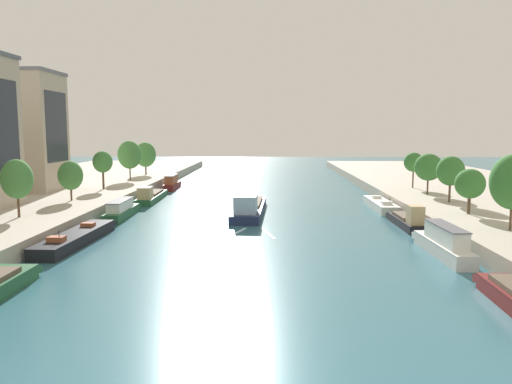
{
  "coord_description": "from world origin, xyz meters",
  "views": [
    {
      "loc": [
        1.89,
        -21.38,
        11.58
      ],
      "look_at": [
        0.0,
        45.52,
        3.3
      ],
      "focal_mm": 34.94,
      "sensor_mm": 36.0,
      "label": 1
    }
  ],
  "objects_px": {
    "moored_boat_left_second": "(77,238)",
    "moored_boat_right_upstream": "(380,204)",
    "moored_boat_left_lone": "(172,183)",
    "moored_boat_right_lone": "(443,243)",
    "tree_left_end_of_row": "(17,179)",
    "tree_left_second": "(103,162)",
    "moored_boat_left_midway": "(151,196)",
    "tree_right_by_lamp": "(428,167)",
    "tree_left_past_mid": "(70,176)",
    "moored_boat_left_gap_after": "(122,210)",
    "tree_right_past_mid": "(414,162)",
    "tree_left_far": "(145,155)",
    "moored_boat_right_far": "(407,220)",
    "tree_right_third": "(470,184)",
    "barge_midriver": "(249,207)",
    "tree_left_third": "(130,155)",
    "tree_right_end_of_row": "(451,171)"
  },
  "relations": [
    {
      "from": "moored_boat_left_midway",
      "to": "moored_boat_right_far",
      "type": "bearing_deg",
      "value": -30.81
    },
    {
      "from": "tree_left_end_of_row",
      "to": "tree_right_by_lamp",
      "type": "height_order",
      "value": "tree_left_end_of_row"
    },
    {
      "from": "tree_left_far",
      "to": "tree_left_past_mid",
      "type": "bearing_deg",
      "value": -90.29
    },
    {
      "from": "tree_left_second",
      "to": "tree_left_far",
      "type": "height_order",
      "value": "tree_left_far"
    },
    {
      "from": "barge_midriver",
      "to": "tree_left_end_of_row",
      "type": "bearing_deg",
      "value": -152.09
    },
    {
      "from": "tree_left_second",
      "to": "tree_right_by_lamp",
      "type": "relative_size",
      "value": 1.01
    },
    {
      "from": "moored_boat_right_lone",
      "to": "tree_right_by_lamp",
      "type": "relative_size",
      "value": 1.9
    },
    {
      "from": "moored_boat_right_lone",
      "to": "tree_left_end_of_row",
      "type": "distance_m",
      "value": 45.71
    },
    {
      "from": "moored_boat_right_upstream",
      "to": "tree_left_end_of_row",
      "type": "height_order",
      "value": "tree_left_end_of_row"
    },
    {
      "from": "tree_left_third",
      "to": "tree_right_by_lamp",
      "type": "height_order",
      "value": "tree_left_third"
    },
    {
      "from": "moored_boat_right_lone",
      "to": "tree_right_past_mid",
      "type": "relative_size",
      "value": 1.97
    },
    {
      "from": "moored_boat_left_lone",
      "to": "tree_left_past_mid",
      "type": "distance_m",
      "value": 30.74
    },
    {
      "from": "moored_boat_left_gap_after",
      "to": "moored_boat_left_midway",
      "type": "height_order",
      "value": "moored_boat_left_midway"
    },
    {
      "from": "tree_left_end_of_row",
      "to": "tree_left_second",
      "type": "height_order",
      "value": "tree_left_end_of_row"
    },
    {
      "from": "moored_boat_right_lone",
      "to": "tree_left_far",
      "type": "distance_m",
      "value": 77.85
    },
    {
      "from": "tree_left_end_of_row",
      "to": "tree_left_past_mid",
      "type": "relative_size",
      "value": 1.18
    },
    {
      "from": "moored_boat_right_far",
      "to": "tree_left_end_of_row",
      "type": "relative_size",
      "value": 1.69
    },
    {
      "from": "tree_left_past_mid",
      "to": "tree_right_end_of_row",
      "type": "bearing_deg",
      "value": -0.31
    },
    {
      "from": "tree_left_past_mid",
      "to": "tree_right_past_mid",
      "type": "bearing_deg",
      "value": 18.09
    },
    {
      "from": "moored_boat_left_gap_after",
      "to": "tree_right_third",
      "type": "height_order",
      "value": "tree_right_third"
    },
    {
      "from": "moored_boat_right_upstream",
      "to": "tree_left_third",
      "type": "xyz_separation_m",
      "value": [
        -43.99,
        22.87,
        6.24
      ]
    },
    {
      "from": "moored_boat_left_midway",
      "to": "moored_boat_right_lone",
      "type": "relative_size",
      "value": 1.29
    },
    {
      "from": "moored_boat_left_midway",
      "to": "moored_boat_left_lone",
      "type": "height_order",
      "value": "moored_boat_left_lone"
    },
    {
      "from": "tree_left_past_mid",
      "to": "tree_right_by_lamp",
      "type": "xyz_separation_m",
      "value": [
        52.09,
        8.17,
        0.68
      ]
    },
    {
      "from": "tree_left_second",
      "to": "moored_boat_left_midway",
      "type": "bearing_deg",
      "value": -7.67
    },
    {
      "from": "tree_left_third",
      "to": "tree_right_third",
      "type": "height_order",
      "value": "tree_left_third"
    },
    {
      "from": "moored_boat_left_lone",
      "to": "moored_boat_right_lone",
      "type": "height_order",
      "value": "moored_boat_right_lone"
    },
    {
      "from": "moored_boat_right_far",
      "to": "tree_left_past_mid",
      "type": "height_order",
      "value": "tree_left_past_mid"
    },
    {
      "from": "barge_midriver",
      "to": "tree_right_past_mid",
      "type": "relative_size",
      "value": 3.36
    },
    {
      "from": "tree_left_past_mid",
      "to": "tree_right_third",
      "type": "xyz_separation_m",
      "value": [
        51.29,
        -9.89,
        0.04
      ]
    },
    {
      "from": "moored_boat_left_second",
      "to": "moored_boat_left_lone",
      "type": "xyz_separation_m",
      "value": [
        0.42,
        48.01,
        0.57
      ]
    },
    {
      "from": "moored_boat_left_lone",
      "to": "tree_left_past_mid",
      "type": "relative_size",
      "value": 1.83
    },
    {
      "from": "tree_left_far",
      "to": "tree_right_third",
      "type": "distance_m",
      "value": 72.35
    },
    {
      "from": "moored_boat_left_lone",
      "to": "tree_left_third",
      "type": "relative_size",
      "value": 1.31
    },
    {
      "from": "moored_boat_left_second",
      "to": "tree_right_end_of_row",
      "type": "distance_m",
      "value": 48.44
    },
    {
      "from": "moored_boat_right_lone",
      "to": "tree_right_past_mid",
      "type": "xyz_separation_m",
      "value": [
        8.43,
        39.98,
        4.96
      ]
    },
    {
      "from": "moored_boat_right_upstream",
      "to": "tree_right_by_lamp",
      "type": "height_order",
      "value": "tree_right_by_lamp"
    },
    {
      "from": "moored_boat_left_gap_after",
      "to": "tree_right_by_lamp",
      "type": "height_order",
      "value": "tree_right_by_lamp"
    },
    {
      "from": "moored_boat_right_upstream",
      "to": "tree_left_end_of_row",
      "type": "xyz_separation_m",
      "value": [
        -44.89,
        -19.08,
        5.53
      ]
    },
    {
      "from": "tree_right_third",
      "to": "tree_right_past_mid",
      "type": "xyz_separation_m",
      "value": [
        1.09,
        27.01,
        0.83
      ]
    },
    {
      "from": "tree_left_past_mid",
      "to": "tree_left_second",
      "type": "bearing_deg",
      "value": 90.13
    },
    {
      "from": "moored_boat_right_far",
      "to": "tree_left_far",
      "type": "bearing_deg",
      "value": 131.27
    },
    {
      "from": "moored_boat_left_midway",
      "to": "tree_left_end_of_row",
      "type": "bearing_deg",
      "value": -108.55
    },
    {
      "from": "moored_boat_right_upstream",
      "to": "tree_left_far",
      "type": "bearing_deg",
      "value": 140.88
    },
    {
      "from": "tree_left_end_of_row",
      "to": "tree_left_third",
      "type": "relative_size",
      "value": 0.84
    },
    {
      "from": "moored_boat_left_second",
      "to": "moored_boat_right_upstream",
      "type": "relative_size",
      "value": 1.15
    },
    {
      "from": "tree_left_end_of_row",
      "to": "moored_boat_left_second",
      "type": "bearing_deg",
      "value": -30.93
    },
    {
      "from": "moored_boat_left_midway",
      "to": "tree_left_past_mid",
      "type": "height_order",
      "value": "tree_left_past_mid"
    },
    {
      "from": "moored_boat_right_far",
      "to": "tree_left_far",
      "type": "distance_m",
      "value": 67.25
    },
    {
      "from": "tree_right_end_of_row",
      "to": "tree_right_third",
      "type": "bearing_deg",
      "value": -96.75
    }
  ]
}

